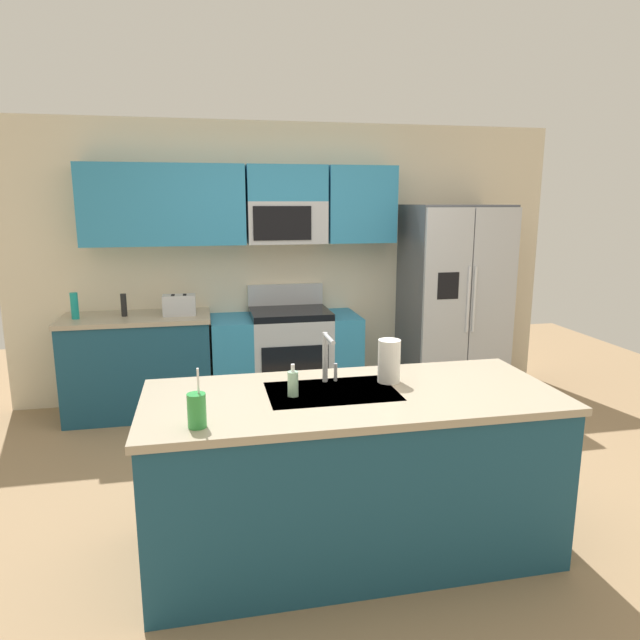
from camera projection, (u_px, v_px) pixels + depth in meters
name	position (u px, v px, depth m)	size (l,w,h in m)	color
ground_plane	(343.00, 495.00, 3.71)	(9.00, 9.00, 0.00)	#997A56
kitchen_wall_unit	(276.00, 245.00, 5.38)	(5.20, 0.43, 2.60)	beige
back_counter	(139.00, 365.00, 5.06)	(1.27, 0.63, 0.90)	navy
range_oven	(286.00, 358.00, 5.33)	(1.36, 0.61, 1.10)	#B7BABF
refrigerator	(453.00, 302.00, 5.48)	(0.90, 0.76, 1.85)	#4C4F54
island_counter	(351.00, 472.00, 3.07)	(2.17, 0.91, 0.90)	navy
toaster	(179.00, 305.00, 4.98)	(0.28, 0.16, 0.18)	#B7BABF
pepper_mill	(124.00, 305.00, 4.93)	(0.05, 0.05, 0.20)	black
bottle_teal	(75.00, 306.00, 4.82)	(0.06, 0.06, 0.23)	teal
sink_faucet	(327.00, 354.00, 3.11)	(0.09, 0.21, 0.28)	#B7BABF
drink_cup_green	(197.00, 410.00, 2.51)	(0.08, 0.08, 0.28)	green
soap_dispenser	(293.00, 383.00, 2.92)	(0.06, 0.06, 0.17)	#A5D8B2
paper_towel_roll	(389.00, 361.00, 3.14)	(0.12, 0.12, 0.24)	white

